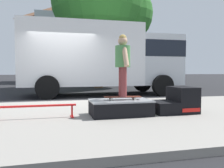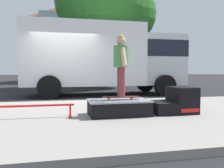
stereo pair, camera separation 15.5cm
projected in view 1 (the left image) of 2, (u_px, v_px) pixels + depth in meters
name	position (u px, v px, depth m)	size (l,w,h in m)	color
ground_plane	(64.00, 102.00, 7.77)	(140.00, 140.00, 0.00)	black
sidewalk_slab	(70.00, 118.00, 4.86)	(50.00, 5.00, 0.12)	gray
skate_box	(120.00, 107.00, 4.88)	(1.27, 0.78, 0.32)	black
kicker_ramp	(177.00, 102.00, 5.19)	(0.95, 0.71, 0.57)	black
grind_rail	(35.00, 108.00, 4.51)	(1.60, 0.28, 0.27)	red
skateboard	(123.00, 97.00, 4.90)	(0.79, 0.27, 0.07)	#4C1E14
skater_kid	(123.00, 60.00, 4.86)	(0.32, 0.67, 1.31)	brown
box_truck	(103.00, 57.00, 10.24)	(6.91, 2.63, 3.05)	white
street_tree_main	(104.00, 4.00, 14.42)	(6.40, 5.82, 8.35)	brown
house_behind	(85.00, 40.00, 23.18)	(9.54, 8.22, 8.40)	silver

